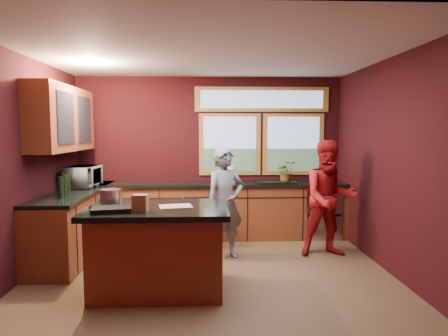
{
  "coord_description": "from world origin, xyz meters",
  "views": [
    {
      "loc": [
        -0.03,
        -4.87,
        1.79
      ],
      "look_at": [
        0.18,
        0.4,
        1.29
      ],
      "focal_mm": 32.0,
      "sensor_mm": 36.0,
      "label": 1
    }
  ],
  "objects": [
    {
      "name": "floor",
      "position": [
        0.0,
        0.0,
        0.0
      ],
      "size": [
        4.5,
        4.5,
        0.0
      ],
      "primitive_type": "plane",
      "color": "brown",
      "rests_on": "ground"
    },
    {
      "name": "room_shell",
      "position": [
        -0.6,
        0.32,
        1.8
      ],
      "size": [
        4.52,
        4.02,
        2.71
      ],
      "color": "black",
      "rests_on": "ground"
    },
    {
      "name": "back_counter",
      "position": [
        0.2,
        1.7,
        0.46
      ],
      "size": [
        4.5,
        0.64,
        0.93
      ],
      "color": "brown",
      "rests_on": "floor"
    },
    {
      "name": "left_counter",
      "position": [
        -1.95,
        0.85,
        0.47
      ],
      "size": [
        0.64,
        2.3,
        0.93
      ],
      "color": "brown",
      "rests_on": "floor"
    },
    {
      "name": "island",
      "position": [
        -0.59,
        -0.49,
        0.48
      ],
      "size": [
        1.55,
        1.05,
        0.95
      ],
      "color": "brown",
      "rests_on": "floor"
    },
    {
      "name": "person_grey",
      "position": [
        0.21,
        0.61,
        0.78
      ],
      "size": [
        0.67,
        0.57,
        1.55
      ],
      "primitive_type": "imported",
      "rotation": [
        0.0,
        0.0,
        0.43
      ],
      "color": "slate",
      "rests_on": "floor"
    },
    {
      "name": "person_red",
      "position": [
        1.7,
        0.67,
        0.83
      ],
      "size": [
        0.82,
        0.64,
        1.66
      ],
      "primitive_type": "imported",
      "rotation": [
        0.0,
        0.0,
        0.02
      ],
      "color": "#A41315",
      "rests_on": "floor"
    },
    {
      "name": "microwave",
      "position": [
        -1.92,
        1.22,
        1.09
      ],
      "size": [
        0.44,
        0.62,
        0.32
      ],
      "primitive_type": "imported",
      "rotation": [
        0.0,
        0.0,
        1.49
      ],
      "color": "#999999",
      "rests_on": "left_counter"
    },
    {
      "name": "potted_plant",
      "position": [
        1.29,
        1.75,
        1.1
      ],
      "size": [
        0.31,
        0.27,
        0.35
      ],
      "primitive_type": "imported",
      "color": "#999999",
      "rests_on": "back_counter"
    },
    {
      "name": "paper_towel",
      "position": [
        0.36,
        1.7,
        1.07
      ],
      "size": [
        0.12,
        0.12,
        0.28
      ],
      "primitive_type": "cylinder",
      "color": "silver",
      "rests_on": "back_counter"
    },
    {
      "name": "cutting_board",
      "position": [
        -0.39,
        -0.54,
        0.95
      ],
      "size": [
        0.39,
        0.32,
        0.02
      ],
      "primitive_type": "cube",
      "rotation": [
        0.0,
        0.0,
        0.21
      ],
      "color": "tan",
      "rests_on": "island"
    },
    {
      "name": "stock_pot",
      "position": [
        -1.14,
        -0.34,
        1.03
      ],
      "size": [
        0.24,
        0.24,
        0.18
      ],
      "primitive_type": "cylinder",
      "color": "silver",
      "rests_on": "island"
    },
    {
      "name": "paper_bag",
      "position": [
        -0.74,
        -0.74,
        1.03
      ],
      "size": [
        0.17,
        0.14,
        0.18
      ],
      "primitive_type": "cube",
      "rotation": [
        0.0,
        0.0,
        -0.14
      ],
      "color": "brown",
      "rests_on": "island"
    },
    {
      "name": "black_tray",
      "position": [
        -1.04,
        -0.74,
        0.97
      ],
      "size": [
        0.44,
        0.35,
        0.05
      ],
      "primitive_type": "cube",
      "rotation": [
        0.0,
        0.0,
        0.18
      ],
      "color": "black",
      "rests_on": "island"
    }
  ]
}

